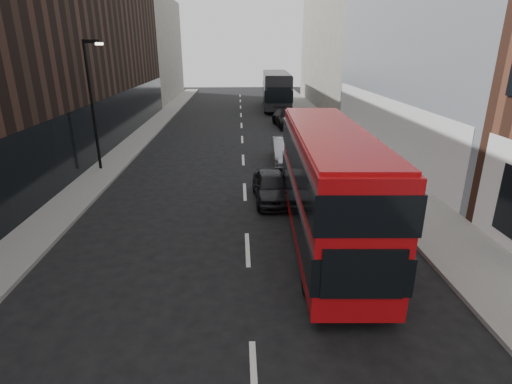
{
  "coord_description": "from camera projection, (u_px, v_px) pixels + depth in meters",
  "views": [
    {
      "loc": [
        -0.24,
        -4.62,
        6.74
      ],
      "look_at": [
        0.26,
        7.07,
        2.5
      ],
      "focal_mm": 28.0,
      "sensor_mm": 36.0,
      "label": 1
    }
  ],
  "objects": [
    {
      "name": "car_c",
      "position": [
        288.0,
        118.0,
        35.82
      ],
      "size": [
        2.68,
        5.47,
        1.53
      ],
      "primitive_type": "imported",
      "rotation": [
        0.0,
        0.0,
        0.1
      ],
      "color": "black",
      "rests_on": "ground"
    },
    {
      "name": "car_b",
      "position": [
        286.0,
        150.0,
        24.75
      ],
      "size": [
        1.67,
        4.52,
        1.48
      ],
      "primitive_type": "imported",
      "rotation": [
        0.0,
        0.0,
        -0.02
      ],
      "color": "gray",
      "rests_on": "ground"
    },
    {
      "name": "red_bus",
      "position": [
        327.0,
        182.0,
        13.95
      ],
      "size": [
        2.88,
        10.46,
        4.19
      ],
      "rotation": [
        0.0,
        0.0,
        -0.04
      ],
      "color": "#AF0A0E",
      "rests_on": "ground"
    },
    {
      "name": "street_lamp",
      "position": [
        93.0,
        97.0,
        21.8
      ],
      "size": [
        1.06,
        0.22,
        7.0
      ],
      "color": "black",
      "rests_on": "sidewalk_left"
    },
    {
      "name": "grey_bus",
      "position": [
        276.0,
        89.0,
        46.61
      ],
      "size": [
        3.52,
        12.74,
        4.07
      ],
      "rotation": [
        0.0,
        0.0,
        -0.04
      ],
      "color": "black",
      "rests_on": "ground"
    },
    {
      "name": "building_left_far",
      "position": [
        153.0,
        50.0,
        52.81
      ],
      "size": [
        5.0,
        20.0,
        13.0
      ],
      "primitive_type": "cube",
      "color": "slate",
      "rests_on": "ground"
    },
    {
      "name": "sidewalk_left",
      "position": [
        135.0,
        142.0,
        29.78
      ],
      "size": [
        2.0,
        80.0,
        0.15
      ],
      "primitive_type": "cube",
      "color": "slate",
      "rests_on": "ground"
    },
    {
      "name": "car_a",
      "position": [
        271.0,
        186.0,
        18.52
      ],
      "size": [
        1.77,
        4.08,
        1.37
      ],
      "primitive_type": "imported",
      "rotation": [
        0.0,
        0.0,
        0.04
      ],
      "color": "black",
      "rests_on": "ground"
    },
    {
      "name": "building_victorian",
      "position": [
        340.0,
        20.0,
        45.15
      ],
      "size": [
        6.5,
        24.0,
        21.0
      ],
      "color": "slate",
      "rests_on": "ground"
    },
    {
      "name": "building_left_mid",
      "position": [
        97.0,
        44.0,
        31.97
      ],
      "size": [
        5.0,
        24.0,
        14.0
      ],
      "primitive_type": "cube",
      "color": "black",
      "rests_on": "ground"
    },
    {
      "name": "sidewalk_right",
      "position": [
        341.0,
        140.0,
        30.41
      ],
      "size": [
        3.0,
        80.0,
        0.15
      ],
      "primitive_type": "cube",
      "color": "slate",
      "rests_on": "ground"
    }
  ]
}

